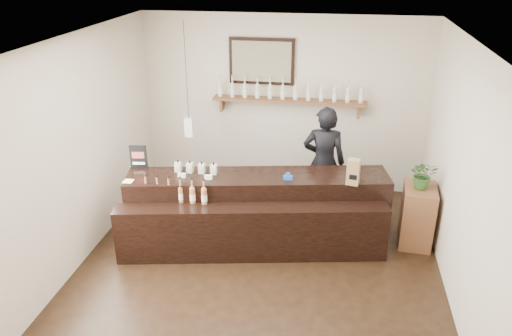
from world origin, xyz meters
The scene contains 10 objects.
ground centered at (0.00, 0.00, 0.00)m, with size 5.00×5.00×0.00m, color black.
room_shell centered at (0.00, 0.00, 1.70)m, with size 5.00×5.00×5.00m.
back_wall_decor centered at (-0.15, 2.37, 1.76)m, with size 2.66×0.96×1.69m.
counter centered at (-0.13, 0.57, 0.45)m, with size 3.50×1.54×1.12m.
promo_sign centered at (-1.74, 0.68, 1.12)m, with size 0.23×0.05×0.32m.
paper_bag centered at (1.10, 0.64, 1.13)m, with size 0.17×0.14×0.34m.
tape_dispenser centered at (0.28, 0.63, 1.00)m, with size 0.12×0.06×0.10m.
side_cabinet centered at (2.00, 0.95, 0.41)m, with size 0.46×0.60×0.83m.
potted_plant centered at (2.00, 0.95, 1.02)m, with size 0.35×0.30×0.39m, color #2F5A24.
shopkeeper centered at (0.71, 1.55, 0.95)m, with size 0.69×0.46×1.90m, color black.
Camera 1 is at (0.83, -5.15, 3.71)m, focal length 35.00 mm.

